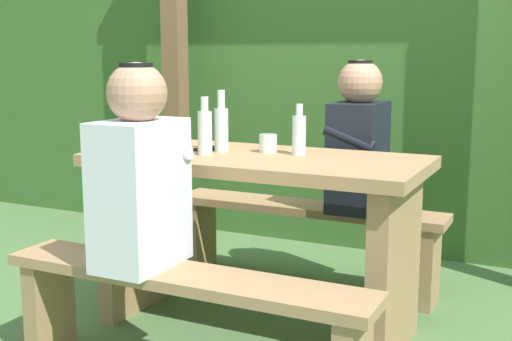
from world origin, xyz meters
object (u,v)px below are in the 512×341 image
(picnic_table, at_px, (256,212))
(bench_near, at_px, (183,305))
(bottle_center, at_px, (221,127))
(cell_phone, at_px, (209,149))
(bottle_right, at_px, (299,134))
(person_white_shirt, at_px, (140,174))
(drinking_glass, at_px, (268,143))
(person_black_coat, at_px, (358,142))
(bench_far, at_px, (306,227))
(bottle_left, at_px, (205,131))

(picnic_table, distance_m, bench_near, 0.62)
(bottle_center, bearing_deg, cell_phone, 163.76)
(picnic_table, relative_size, bottle_right, 6.56)
(person_white_shirt, bearing_deg, drinking_glass, 74.62)
(person_black_coat, xyz_separation_m, drinking_glass, (-0.25, -0.49, 0.04))
(bench_near, height_order, cell_phone, cell_phone)
(bottle_right, bearing_deg, picnic_table, -153.16)
(person_white_shirt, bearing_deg, bottle_right, 63.50)
(picnic_table, height_order, cell_phone, cell_phone)
(bench_near, xyz_separation_m, cell_phone, (-0.25, 0.63, 0.46))
(bench_far, bearing_deg, bottle_left, -106.30)
(drinking_glass, relative_size, bottle_center, 0.29)
(bench_far, bearing_deg, drinking_glass, -88.36)
(bottle_right, bearing_deg, person_black_coat, 78.51)
(bottle_right, xyz_separation_m, bottle_center, (-0.34, -0.06, 0.02))
(drinking_glass, bearing_deg, bottle_center, -160.82)
(picnic_table, xyz_separation_m, cell_phone, (-0.25, 0.05, 0.25))
(bench_far, height_order, bottle_right, bottle_right)
(drinking_glass, height_order, bottle_center, bottle_center)
(person_white_shirt, xyz_separation_m, person_black_coat, (0.43, 1.16, 0.00))
(picnic_table, distance_m, person_black_coat, 0.68)
(bench_near, height_order, bench_far, same)
(drinking_glass, distance_m, cell_phone, 0.27)
(bench_far, bearing_deg, picnic_table, -90.00)
(bench_far, distance_m, person_black_coat, 0.52)
(bench_far, distance_m, bottle_left, 0.89)
(bottle_center, bearing_deg, bottle_left, -99.84)
(person_white_shirt, bearing_deg, bench_near, -1.11)
(drinking_glass, distance_m, bottle_left, 0.28)
(picnic_table, relative_size, person_black_coat, 1.95)
(person_black_coat, xyz_separation_m, bottle_right, (-0.10, -0.50, 0.09))
(bench_far, height_order, drinking_glass, drinking_glass)
(drinking_glass, xyz_separation_m, bottle_right, (0.15, -0.01, 0.05))
(drinking_glass, bearing_deg, person_black_coat, 63.29)
(drinking_glass, height_order, cell_phone, drinking_glass)
(bench_far, relative_size, drinking_glass, 17.96)
(bottle_left, bearing_deg, cell_phone, 114.11)
(person_white_shirt, distance_m, bottle_right, 0.74)
(bench_near, xyz_separation_m, person_white_shirt, (-0.17, 0.00, 0.45))
(person_black_coat, height_order, bottle_left, person_black_coat)
(bench_far, xyz_separation_m, cell_phone, (-0.25, -0.54, 0.46))
(bench_far, distance_m, cell_phone, 0.75)
(bottle_left, bearing_deg, person_black_coat, 55.53)
(picnic_table, height_order, person_black_coat, person_black_coat)
(cell_phone, bearing_deg, drinking_glass, 27.34)
(bottle_right, distance_m, cell_phone, 0.42)
(person_black_coat, bearing_deg, picnic_table, -114.22)
(bottle_left, height_order, bottle_center, bottle_center)
(bottle_right, height_order, bottle_center, bottle_center)
(picnic_table, distance_m, bottle_right, 0.38)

